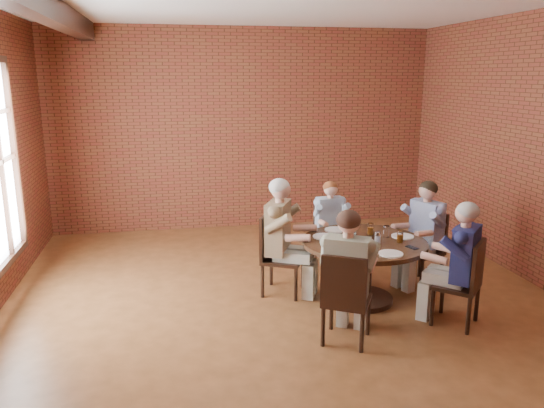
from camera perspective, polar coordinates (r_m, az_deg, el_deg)
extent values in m
plane|color=brown|center=(6.25, 1.74, -11.00)|extent=(7.00, 7.00, 0.00)
plane|color=brown|center=(9.17, -3.02, 7.98)|extent=(7.00, 0.00, 7.00)
plane|color=brown|center=(2.56, 19.60, -7.89)|extent=(7.00, 0.00, 7.00)
cube|color=black|center=(5.70, -24.36, 19.22)|extent=(0.22, 6.90, 0.26)
cube|color=black|center=(7.29, -26.12, 4.75)|extent=(0.10, 0.08, 2.20)
cylinder|color=black|center=(6.48, 9.65, -9.98)|extent=(0.72, 0.72, 0.06)
cylinder|color=black|center=(6.35, 9.77, -7.33)|extent=(0.20, 0.20, 0.64)
cylinder|color=#3C2715|center=(6.23, 9.91, -4.11)|extent=(1.43, 1.43, 0.05)
cube|color=black|center=(7.00, 15.78, -4.98)|extent=(0.56, 0.56, 0.04)
cube|color=black|center=(7.06, 16.97, -2.65)|extent=(0.20, 0.41, 0.49)
cylinder|color=black|center=(7.06, 13.55, -6.62)|extent=(0.04, 0.04, 0.41)
cylinder|color=black|center=(6.83, 15.78, -7.46)|extent=(0.04, 0.04, 0.41)
cylinder|color=black|center=(7.31, 15.56, -6.01)|extent=(0.04, 0.04, 0.41)
cylinder|color=black|center=(7.09, 17.77, -6.80)|extent=(0.04, 0.04, 0.41)
cube|color=black|center=(7.29, 6.26, -3.77)|extent=(0.40, 0.40, 0.04)
cube|color=black|center=(7.38, 5.86, -1.67)|extent=(0.38, 0.06, 0.43)
cylinder|color=black|center=(7.17, 5.48, -5.95)|extent=(0.04, 0.04, 0.41)
cylinder|color=black|center=(7.28, 7.81, -5.72)|extent=(0.04, 0.04, 0.41)
cylinder|color=black|center=(7.45, 4.66, -5.17)|extent=(0.04, 0.04, 0.41)
cylinder|color=black|center=(7.56, 6.92, -4.96)|extent=(0.04, 0.04, 0.41)
cube|color=black|center=(6.47, 1.20, -5.98)|extent=(0.63, 0.63, 0.04)
cube|color=black|center=(6.43, -0.65, -3.40)|extent=(0.24, 0.44, 0.54)
cylinder|color=black|center=(6.32, 2.57, -8.66)|extent=(0.04, 0.04, 0.41)
cylinder|color=black|center=(6.69, 3.33, -7.37)|extent=(0.04, 0.04, 0.41)
cylinder|color=black|center=(6.41, -1.04, -8.31)|extent=(0.04, 0.04, 0.41)
cylinder|color=black|center=(6.78, -0.09, -7.06)|extent=(0.04, 0.04, 0.41)
cube|color=black|center=(5.39, 8.04, -10.26)|extent=(0.60, 0.60, 0.04)
cube|color=black|center=(5.11, 7.71, -8.34)|extent=(0.40, 0.25, 0.50)
cylinder|color=black|center=(5.63, 10.28, -11.79)|extent=(0.04, 0.04, 0.41)
cylinder|color=black|center=(5.69, 6.41, -11.37)|extent=(0.04, 0.04, 0.41)
cylinder|color=black|center=(5.29, 9.63, -13.51)|extent=(0.04, 0.04, 0.41)
cylinder|color=black|center=(5.36, 5.50, -13.03)|extent=(0.04, 0.04, 0.41)
cube|color=black|center=(6.02, 19.23, -8.31)|extent=(0.61, 0.61, 0.04)
cube|color=black|center=(5.90, 21.29, -6.19)|extent=(0.33, 0.34, 0.49)
cylinder|color=black|center=(6.32, 17.83, -9.37)|extent=(0.04, 0.04, 0.41)
cylinder|color=black|center=(5.98, 16.86, -10.61)|extent=(0.04, 0.04, 0.41)
cylinder|color=black|center=(6.24, 21.17, -9.92)|extent=(0.04, 0.04, 0.41)
cylinder|color=black|center=(5.91, 20.38, -11.22)|extent=(0.04, 0.04, 0.41)
cylinder|color=white|center=(6.45, 13.86, -3.39)|extent=(0.26, 0.26, 0.01)
cylinder|color=white|center=(6.57, 6.82, -2.78)|extent=(0.26, 0.26, 0.01)
cylinder|color=white|center=(6.28, 5.60, -3.51)|extent=(0.26, 0.26, 0.01)
cylinder|color=white|center=(5.81, 12.66, -5.23)|extent=(0.26, 0.26, 0.01)
cylinder|color=white|center=(6.38, 12.19, -2.90)|extent=(0.07, 0.07, 0.14)
cylinder|color=white|center=(6.44, 10.54, -2.65)|extent=(0.07, 0.07, 0.14)
cylinder|color=white|center=(6.38, 7.85, -2.72)|extent=(0.07, 0.07, 0.14)
cylinder|color=white|center=(6.19, 8.72, -3.27)|extent=(0.07, 0.07, 0.14)
cylinder|color=white|center=(6.01, 8.17, -3.75)|extent=(0.07, 0.07, 0.14)
cylinder|color=white|center=(5.76, 10.29, -4.63)|extent=(0.07, 0.07, 0.14)
cylinder|color=white|center=(6.11, 11.30, -3.59)|extent=(0.07, 0.07, 0.14)
cylinder|color=white|center=(6.22, 13.61, -3.40)|extent=(0.07, 0.07, 0.14)
cube|color=black|center=(6.07, 14.83, -4.55)|extent=(0.12, 0.16, 0.01)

